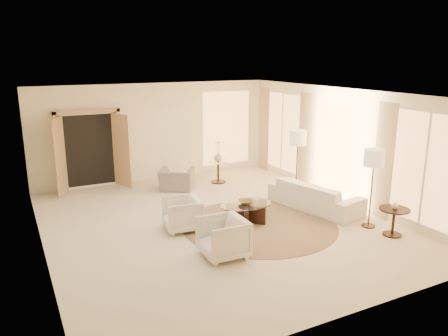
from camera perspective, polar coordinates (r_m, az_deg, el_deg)
name	(u,v)px	position (r m, az deg, el deg)	size (l,w,h in m)	color
room	(216,161)	(9.21, -1.09, 0.96)	(7.04, 8.04, 2.83)	beige
windows_right	(339,147)	(11.21, 14.77, 2.67)	(0.10, 6.40, 2.40)	#F4B161
window_back_corner	(227,128)	(13.70, 0.33, 5.23)	(1.70, 0.10, 2.40)	#F4B161
curtains_right	(314,143)	(11.86, 11.70, 3.23)	(0.06, 5.20, 2.60)	tan
french_doors	(90,151)	(12.30, -17.05, 2.18)	(1.95, 0.66, 2.16)	tan
area_rug	(259,225)	(9.53, 4.64, -7.41)	(3.33, 3.33, 0.01)	#4A3725
sofa	(315,195)	(10.60, 11.80, -3.52)	(2.28, 0.89, 0.66)	white
armchair_left	(182,213)	(9.18, -5.49, -5.82)	(0.74, 0.69, 0.76)	white
armchair_right	(223,236)	(7.95, -0.13, -8.85)	(0.78, 0.73, 0.80)	white
accent_chair	(177,176)	(11.89, -6.19, -1.03)	(0.89, 0.58, 0.78)	gray
coffee_table	(246,211)	(9.55, 2.87, -5.61)	(1.33, 1.33, 0.43)	black
end_table	(394,217)	(9.49, 21.29, -5.99)	(0.60, 0.60, 0.57)	black
side_table	(218,169)	(12.50, -0.77, -0.18)	(0.55, 0.55, 0.64)	black
floor_lamp_near	(298,141)	(11.06, 9.62, 3.54)	(0.42, 0.42, 1.75)	black
floor_lamp_far	(374,162)	(9.51, 18.99, 0.80)	(0.41, 0.41, 1.68)	black
bowl	(246,202)	(9.48, 2.89, -4.47)	(0.33, 0.33, 0.08)	brown
end_vase	(395,205)	(9.41, 21.44, -4.55)	(0.15, 0.15, 0.15)	silver
side_vase	(218,156)	(12.41, -0.77, 1.53)	(0.25, 0.25, 0.27)	silver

